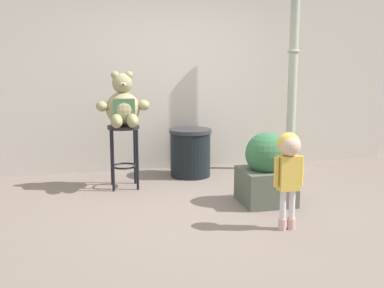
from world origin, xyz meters
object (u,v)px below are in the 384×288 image
bar_stool_with_teddy (124,143)px  child_walking (289,160)px  planter_with_shrub (266,171)px  teddy_bear (123,106)px  lamppost (292,89)px  trash_bin (190,152)px

bar_stool_with_teddy → child_walking: child_walking is taller
bar_stool_with_teddy → planter_with_shrub: size_ratio=0.98×
teddy_bear → planter_with_shrub: teddy_bear is taller
lamppost → planter_with_shrub: (-0.97, -1.45, -0.82)m
child_walking → bar_stool_with_teddy: bearing=-127.8°
lamppost → child_walking: bearing=-115.8°
trash_bin → planter_with_shrub: bearing=-68.8°
bar_stool_with_teddy → trash_bin: 1.04m
trash_bin → lamppost: (1.51, 0.05, 0.86)m
trash_bin → lamppost: lamppost is taller
bar_stool_with_teddy → trash_bin: size_ratio=1.20×
teddy_bear → trash_bin: 1.24m
bar_stool_with_teddy → lamppost: bearing=10.1°
teddy_bear → child_walking: bearing=-52.6°
bar_stool_with_teddy → teddy_bear: size_ratio=1.18×
lamppost → planter_with_shrub: lamppost is taller
child_walking → planter_with_shrub: 0.87m
bar_stool_with_teddy → child_walking: bearing=-53.1°
teddy_bear → child_walking: size_ratio=0.72×
bar_stool_with_teddy → planter_with_shrub: bearing=-34.4°
bar_stool_with_teddy → trash_bin: bar_stool_with_teddy is taller
teddy_bear → lamppost: lamppost is taller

